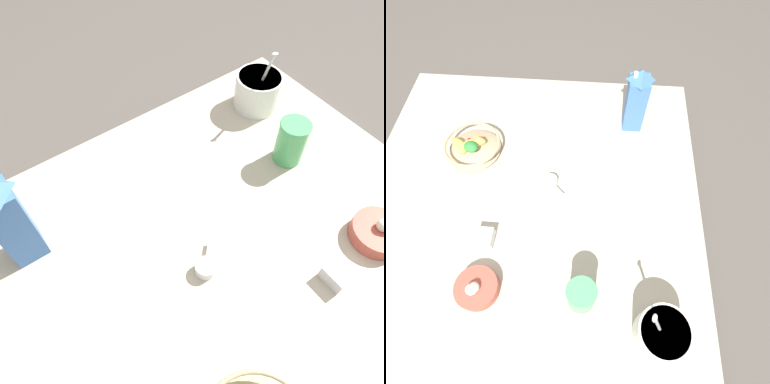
{
  "view_description": "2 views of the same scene",
  "coord_description": "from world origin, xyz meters",
  "views": [
    {
      "loc": [
        -0.29,
        -0.19,
        0.84
      ],
      "look_at": [
        0.02,
        0.22,
        0.12
      ],
      "focal_mm": 35.0,
      "sensor_mm": 36.0,
      "label": 1
    },
    {
      "loc": [
        0.48,
        0.21,
        0.97
      ],
      "look_at": [
        0.01,
        0.17,
        0.13
      ],
      "focal_mm": 28.0,
      "sensor_mm": 36.0,
      "label": 2
    }
  ],
  "objects": [
    {
      "name": "countertop",
      "position": [
        0.0,
        0.0,
        0.02
      ],
      "size": [
        1.19,
        1.19,
        0.04
      ],
      "color": "#B2A893",
      "rests_on": "ground_plane"
    },
    {
      "name": "garlic_bowl",
      "position": [
        0.32,
        -0.1,
        0.07
      ],
      "size": [
        0.13,
        0.13,
        0.07
      ],
      "color": "#B24C3D",
      "rests_on": "countertop"
    },
    {
      "name": "milk_carton",
      "position": [
        -0.36,
        0.36,
        0.18
      ],
      "size": [
        0.07,
        0.07,
        0.26
      ],
      "color": "#3D6BB2",
      "rests_on": "countertop"
    },
    {
      "name": "yogurt_tub",
      "position": [
        0.41,
        0.42,
        0.1
      ],
      "size": [
        0.14,
        0.14,
        0.22
      ],
      "color": "white",
      "rests_on": "countertop"
    },
    {
      "name": "fruit_bowl",
      "position": [
        -0.18,
        -0.24,
        0.08
      ],
      "size": [
        0.21,
        0.21,
        0.07
      ],
      "color": "tan",
      "rests_on": "countertop"
    },
    {
      "name": "measuring_scoop",
      "position": [
        -0.06,
        0.07,
        0.06
      ],
      "size": [
        0.08,
        0.08,
        0.03
      ],
      "color": "white",
      "rests_on": "countertop"
    },
    {
      "name": "spice_jar",
      "position": [
        0.17,
        -0.12,
        0.06
      ],
      "size": [
        0.06,
        0.06,
        0.04
      ],
      "color": "silver",
      "rests_on": "countertop"
    },
    {
      "name": "ground_plane",
      "position": [
        0.0,
        0.0,
        0.0
      ],
      "size": [
        6.0,
        6.0,
        0.0
      ],
      "primitive_type": "plane",
      "color": "#4C4742"
    },
    {
      "name": "drinking_cup",
      "position": [
        0.33,
        0.21,
        0.11
      ],
      "size": [
        0.08,
        0.08,
        0.13
      ],
      "color": "#4CB266",
      "rests_on": "countertop"
    }
  ]
}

